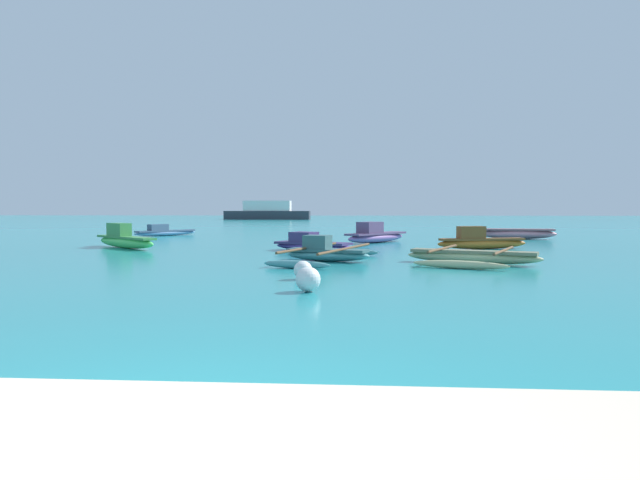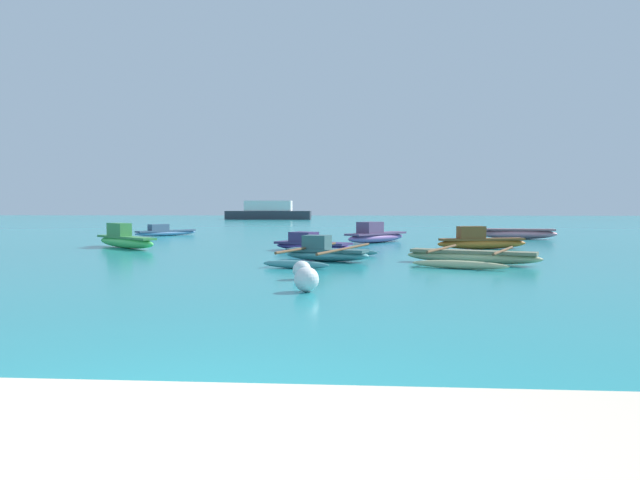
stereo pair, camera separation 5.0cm
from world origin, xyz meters
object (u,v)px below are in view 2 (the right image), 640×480
at_px(moored_boat_5, 472,257).
at_px(moored_boat_0, 480,241).
at_px(moored_boat_3, 376,235).
at_px(distant_ferry, 268,212).
at_px(mooring_buoy_0, 306,279).
at_px(mooring_buoy_1, 302,270).
at_px(moored_boat_7, 124,239).
at_px(moored_boat_2, 518,233).
at_px(moored_boat_6, 326,253).
at_px(moored_boat_4, 311,244).
at_px(moored_boat_1, 165,232).

bearing_deg(moored_boat_5, moored_boat_0, 99.16).
distance_m(moored_boat_3, distant_ferry, 54.01).
relative_size(mooring_buoy_0, distant_ferry, 0.04).
distance_m(moored_boat_0, mooring_buoy_1, 10.54).
height_order(moored_boat_0, moored_boat_7, moored_boat_7).
distance_m(moored_boat_2, moored_boat_6, 14.58).
distance_m(moored_boat_5, distant_ferry, 63.38).
relative_size(moored_boat_2, moored_boat_5, 0.97).
bearing_deg(moored_boat_7, mooring_buoy_1, -8.22).
bearing_deg(moored_boat_6, moored_boat_2, 72.47).
xyz_separation_m(moored_boat_2, moored_boat_3, (-6.76, -3.37, 0.04)).
distance_m(mooring_buoy_1, distant_ferry, 66.04).
xyz_separation_m(moored_boat_4, moored_boat_7, (-6.90, 0.96, 0.09)).
bearing_deg(mooring_buoy_0, distant_ferry, 99.80).
distance_m(moored_boat_1, mooring_buoy_1, 20.21).
bearing_deg(moored_boat_1, moored_boat_3, -79.88).
bearing_deg(moored_boat_1, moored_boat_4, -103.53).
relative_size(moored_boat_2, moored_boat_6, 0.76).
bearing_deg(moored_boat_5, moored_boat_6, -164.46).
xyz_separation_m(moored_boat_0, moored_boat_5, (-1.33, -5.48, -0.10)).
relative_size(moored_boat_0, mooring_buoy_1, 8.91).
relative_size(moored_boat_7, mooring_buoy_1, 8.94).
bearing_deg(moored_boat_0, moored_boat_1, 133.16).
distance_m(moored_boat_3, mooring_buoy_1, 12.79).
height_order(moored_boat_2, moored_boat_4, moored_boat_4).
bearing_deg(distant_ferry, moored_boat_1, -87.38).
height_order(moored_boat_6, mooring_buoy_0, moored_boat_6).
bearing_deg(mooring_buoy_0, mooring_buoy_1, 98.54).
distance_m(mooring_buoy_0, distant_ferry, 67.76).
xyz_separation_m(moored_boat_3, moored_boat_6, (-1.57, -8.60, -0.08)).
distance_m(moored_boat_0, moored_boat_6, 7.18).
distance_m(moored_boat_2, moored_boat_4, 12.23).
bearing_deg(distant_ferry, moored_boat_4, -79.33).
height_order(moored_boat_1, mooring_buoy_1, moored_boat_1).
relative_size(moored_boat_2, moored_boat_3, 1.00).
height_order(moored_boat_5, mooring_buoy_1, moored_boat_5).
bearing_deg(moored_boat_2, distant_ferry, 119.75).
distance_m(moored_boat_0, moored_boat_4, 6.01).
bearing_deg(mooring_buoy_0, moored_boat_2, 64.90).
bearing_deg(moored_boat_2, moored_boat_4, -130.06).
distance_m(moored_boat_0, moored_boat_2, 7.66).
distance_m(moored_boat_1, mooring_buoy_0, 21.84).
distance_m(moored_boat_6, mooring_buoy_1, 4.07).
bearing_deg(moored_boat_2, moored_boat_7, -147.83).
bearing_deg(moored_boat_7, mooring_buoy_0, -12.20).
xyz_separation_m(moored_boat_2, moored_boat_7, (-15.96, -7.25, 0.05)).
xyz_separation_m(moored_boat_5, moored_boat_7, (-11.45, 5.20, 0.13)).
distance_m(moored_boat_0, mooring_buoy_0, 11.92).
distance_m(moored_boat_2, distant_ferry, 52.90).
distance_m(moored_boat_0, moored_boat_3, 5.08).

